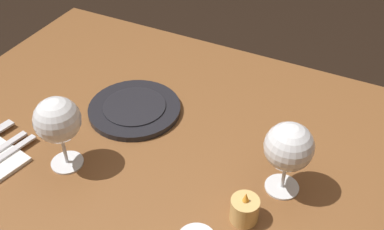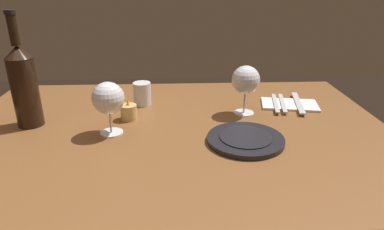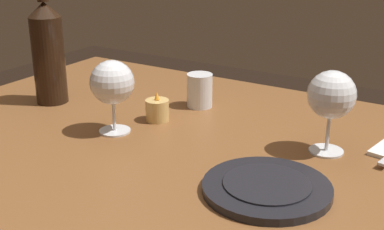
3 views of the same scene
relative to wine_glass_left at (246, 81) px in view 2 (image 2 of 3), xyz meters
The scene contains 11 objects.
dining_table 0.33m from the wine_glass_left, 154.25° to the right, with size 1.30×0.90×0.74m.
wine_glass_left is the anchor object (origin of this frame).
wine_glass_right 0.43m from the wine_glass_left, 162.08° to the right, with size 0.09×0.09×0.15m.
wine_bottle 0.67m from the wine_glass_left, behind, with size 0.08×0.08×0.34m.
water_tumbler 0.36m from the wine_glass_left, 163.97° to the left, with size 0.06×0.06×0.08m.
votive_candle 0.38m from the wine_glass_left, behind, with size 0.05×0.05×0.07m.
dinner_plate 0.23m from the wine_glass_left, 99.26° to the right, with size 0.21×0.21×0.02m.
folded_napkin 0.21m from the wine_glass_left, 20.01° to the left, with size 0.21×0.14×0.01m.
fork_inner 0.19m from the wine_glass_left, 23.06° to the left, with size 0.05×0.18×0.00m.
fork_outer 0.17m from the wine_glass_left, 27.13° to the left, with size 0.05×0.18×0.00m.
table_knife 0.24m from the wine_glass_left, 17.24° to the left, with size 0.06×0.21×0.00m.
Camera 2 is at (0.01, -0.93, 1.17)m, focal length 32.05 mm.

